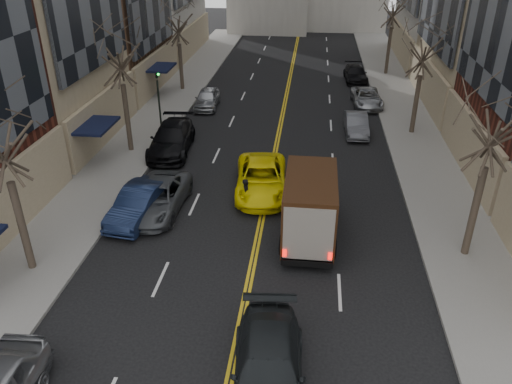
% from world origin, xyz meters
% --- Properties ---
extents(sidewalk_left, '(4.00, 66.00, 0.15)m').
position_xyz_m(sidewalk_left, '(-9.00, 27.00, 0.07)').
color(sidewalk_left, slate).
rests_on(sidewalk_left, ground).
extents(sidewalk_right, '(4.00, 66.00, 0.15)m').
position_xyz_m(sidewalk_right, '(9.00, 27.00, 0.07)').
color(sidewalk_right, slate).
rests_on(sidewalk_right, ground).
extents(tree_lf_mid, '(3.20, 3.20, 8.91)m').
position_xyz_m(tree_lf_mid, '(-8.80, 20.00, 6.60)').
color(tree_lf_mid, '#382D23').
rests_on(tree_lf_mid, sidewalk_left).
extents(tree_lf_far, '(3.20, 3.20, 8.12)m').
position_xyz_m(tree_lf_far, '(-8.80, 33.00, 6.02)').
color(tree_lf_far, '#382D23').
rests_on(tree_lf_far, sidewalk_left).
extents(tree_rt_near, '(3.20, 3.20, 8.71)m').
position_xyz_m(tree_rt_near, '(8.80, 11.00, 6.45)').
color(tree_rt_near, '#382D23').
rests_on(tree_rt_near, sidewalk_right).
extents(tree_rt_mid, '(3.20, 3.20, 8.32)m').
position_xyz_m(tree_rt_mid, '(8.80, 25.00, 6.17)').
color(tree_rt_mid, '#382D23').
rests_on(tree_rt_mid, sidewalk_right).
extents(traffic_signal, '(0.29, 0.26, 4.70)m').
position_xyz_m(traffic_signal, '(-7.39, 22.00, 2.82)').
color(traffic_signal, black).
rests_on(traffic_signal, sidewalk_left).
extents(ups_truck, '(2.39, 5.74, 3.14)m').
position_xyz_m(ups_truck, '(2.22, 11.80, 1.58)').
color(ups_truck, black).
rests_on(ups_truck, ground).
extents(observer_sedan, '(2.52, 5.42, 1.53)m').
position_xyz_m(observer_sedan, '(1.20, 3.24, 0.77)').
color(observer_sedan, black).
rests_on(observer_sedan, ground).
extents(taxi, '(3.12, 5.84, 1.56)m').
position_xyz_m(taxi, '(-0.30, 15.71, 0.78)').
color(taxi, '#FFEB0A').
rests_on(taxi, ground).
extents(pedestrian, '(0.43, 0.61, 1.56)m').
position_xyz_m(pedestrian, '(-0.86, 13.97, 0.78)').
color(pedestrian, black).
rests_on(pedestrian, ground).
extents(parked_lf_b, '(2.19, 4.77, 1.52)m').
position_xyz_m(parked_lf_b, '(-5.76, 12.50, 0.76)').
color(parked_lf_b, '#121D39').
rests_on(parked_lf_b, ground).
extents(parked_lf_c, '(2.56, 5.24, 1.43)m').
position_xyz_m(parked_lf_c, '(-5.10, 13.20, 0.72)').
color(parked_lf_c, '#45484B').
rests_on(parked_lf_c, ground).
extents(parked_lf_d, '(2.74, 5.84, 1.65)m').
position_xyz_m(parked_lf_d, '(-6.30, 20.35, 0.82)').
color(parked_lf_d, black).
rests_on(parked_lf_d, ground).
extents(parked_lf_e, '(1.84, 4.18, 1.40)m').
position_xyz_m(parked_lf_e, '(-5.83, 28.85, 0.70)').
color(parked_lf_e, '#9DA0A4').
rests_on(parked_lf_e, ground).
extents(parked_rt_a, '(1.51, 4.06, 1.33)m').
position_xyz_m(parked_rt_a, '(5.10, 24.59, 0.66)').
color(parked_rt_a, '#4F5157').
rests_on(parked_rt_a, ground).
extents(parked_rt_b, '(2.37, 4.71, 1.28)m').
position_xyz_m(parked_rt_b, '(6.27, 30.62, 0.64)').
color(parked_rt_b, '#9EA2A6').
rests_on(parked_rt_b, ground).
extents(parked_rt_c, '(2.08, 4.64, 1.32)m').
position_xyz_m(parked_rt_c, '(5.83, 37.47, 0.66)').
color(parked_rt_c, black).
rests_on(parked_rt_c, ground).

